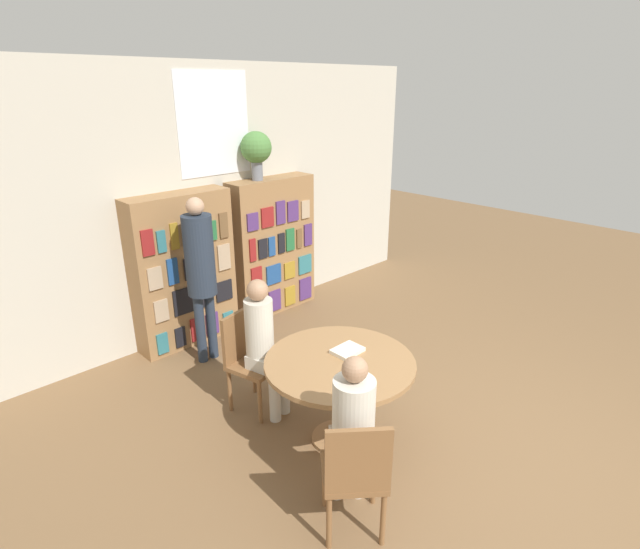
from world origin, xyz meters
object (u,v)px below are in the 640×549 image
bookshelf_left (184,271)px  librarian_standing (200,264)px  seated_reader_right (352,427)px  bookshelf_right (273,246)px  chair_near_camera (355,472)px  flower_vase (256,149)px  chair_left_side (249,355)px  reading_table (340,375)px  seated_reader_left (264,341)px

bookshelf_left → librarian_standing: 0.55m
seated_reader_right → bookshelf_left: bearing=120.5°
bookshelf_right → seated_reader_right: 3.45m
chair_near_camera → librarian_standing: 2.71m
chair_near_camera → flower_vase: bearing=101.6°
chair_near_camera → chair_left_side: same height
flower_vase → chair_left_side: bearing=-131.5°
flower_vase → chair_left_side: size_ratio=0.62×
reading_table → seated_reader_right: bearing=-130.3°
reading_table → bookshelf_left: bearing=89.3°
chair_near_camera → chair_left_side: (0.38, 1.61, 0.00)m
bookshelf_left → chair_near_camera: bearing=-101.6°
seated_reader_left → bookshelf_right: bearing=-145.1°
bookshelf_left → flower_vase: bearing=0.3°
reading_table → librarian_standing: (-0.05, 1.88, 0.45)m
seated_reader_left → chair_left_side: bearing=-90.0°
seated_reader_left → flower_vase: bearing=-141.1°
seated_reader_left → librarian_standing: (0.13, 1.16, 0.36)m
bookshelf_left → seated_reader_left: (-0.21, -1.66, -0.14)m
chair_near_camera → bookshelf_right: bearing=98.9°
flower_vase → chair_near_camera: flower_vase is taller
chair_near_camera → librarian_standing: librarian_standing is taller
seated_reader_right → librarian_standing: bearing=120.3°
bookshelf_left → librarian_standing: (-0.08, -0.50, 0.22)m
bookshelf_right → chair_left_side: size_ratio=1.88×
flower_vase → seated_reader_right: 3.62m
flower_vase → chair_near_camera: (-1.70, -3.10, -1.55)m
flower_vase → seated_reader_left: 2.49m
bookshelf_right → chair_near_camera: bearing=-121.4°
bookshelf_left → bookshelf_right: bearing=-0.0°
bookshelf_left → librarian_standing: bearing=-99.2°
bookshelf_left → seated_reader_left: bookshelf_left is taller
chair_near_camera → librarian_standing: (0.55, 2.59, 0.56)m
flower_vase → seated_reader_left: bearing=-127.4°
chair_near_camera → seated_reader_right: (0.12, 0.14, 0.20)m
bookshelf_left → flower_vase: size_ratio=3.05×
flower_vase → reading_table: 3.00m
librarian_standing → chair_near_camera: bearing=-102.0°
bookshelf_right → seated_reader_right: bearing=-121.0°
librarian_standing → chair_left_side: bearing=-99.8°
chair_near_camera → reading_table: bearing=90.0°
librarian_standing → flower_vase: bearing=23.8°
seated_reader_right → reading_table: bearing=90.0°
bookshelf_left → seated_reader_right: size_ratio=1.37×
bookshelf_left → seated_reader_right: bearing=-99.9°
bookshelf_right → seated_reader_left: bearing=-131.4°
bookshelf_left → bookshelf_right: same height
bookshelf_right → flower_vase: (-0.19, 0.00, 1.21)m
chair_left_side → seated_reader_left: 0.27m
seated_reader_left → bookshelf_left: bearing=-110.8°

